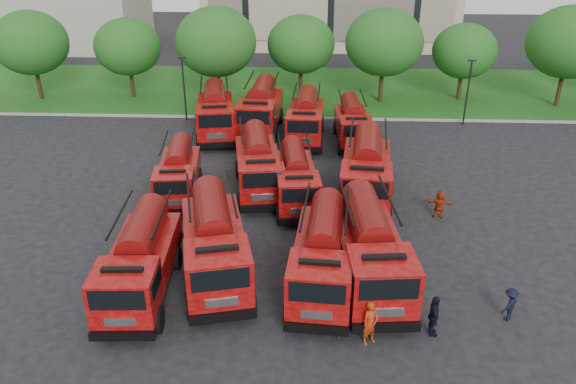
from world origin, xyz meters
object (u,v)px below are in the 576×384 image
Objects in this scene: fire_truck_8 at (215,112)px; firefighter_1 at (335,336)px; fire_truck_1 at (214,242)px; fire_truck_5 at (258,164)px; fire_truck_2 at (323,254)px; fire_truck_11 at (352,123)px; fire_truck_9 at (261,109)px; firefighter_2 at (431,334)px; firefighter_4 at (162,207)px; fire_truck_6 at (296,178)px; fire_truck_4 at (178,172)px; firefighter_5 at (438,217)px; firefighter_3 at (507,319)px; fire_truck_10 at (306,118)px; fire_truck_3 at (370,249)px; fire_truck_0 at (140,261)px; fire_truck_7 at (366,170)px; firefighter_0 at (369,342)px.

firefighter_1 is (8.22, -22.03, -1.75)m from fire_truck_8.
fire_truck_1 is 9.15m from fire_truck_5.
fire_truck_2 reaches higher than fire_truck_11.
fire_truck_9 is at bearing 162.29° from fire_truck_11.
fire_truck_2 reaches higher than firefighter_2.
fire_truck_9 is 5.37× the size of firefighter_4.
fire_truck_9 is (-3.00, 11.42, 0.29)m from fire_truck_6.
fire_truck_4 is (-8.34, 8.71, -0.23)m from fire_truck_2.
firefighter_1 is 11.58m from firefighter_5.
fire_truck_8 reaches higher than fire_truck_5.
firefighter_2 is (12.68, -11.73, -1.46)m from fire_truck_4.
fire_truck_4 is 11.52m from fire_truck_9.
fire_truck_6 is (-1.45, 8.12, -0.18)m from fire_truck_2.
firefighter_2 is at bearing -66.53° from fire_truck_5.
firefighter_4 is at bearing 54.30° from firefighter_2.
fire_truck_10 is at bearing -109.25° from firefighter_3.
fire_truck_3 is 20.25m from fire_truck_9.
firefighter_1 is at bearing 156.17° from firefighter_4.
firefighter_4 is at bearing -105.72° from fire_truck_8.
fire_truck_4 is 14.98m from firefighter_1.
fire_truck_8 reaches higher than fire_truck_6.
firefighter_4 is (-11.11, 6.68, -1.79)m from fire_truck_3.
fire_truck_9 is 4.92× the size of firefighter_5.
fire_truck_4 is 1.01× the size of fire_truck_11.
firefighter_1 is at bearing -75.48° from fire_truck_9.
fire_truck_8 is (0.16, 19.50, 0.09)m from fire_truck_0.
fire_truck_8 is at bearing 137.32° from firefighter_1.
fire_truck_7 reaches higher than fire_truck_2.
fire_truck_5 is 6.17m from firefighter_4.
fire_truck_0 is at bearing -121.45° from fire_truck_11.
fire_truck_6 reaches higher than firefighter_2.
firefighter_2 is (5.79, -11.14, -1.51)m from fire_truck_6.
firefighter_4 is (-13.38, 10.08, 0.00)m from firefighter_2.
fire_truck_4 is 0.83× the size of fire_truck_8.
fire_truck_5 reaches higher than firefighter_4.
fire_truck_8 reaches higher than firefighter_5.
fire_truck_3 reaches higher than fire_truck_4.
fire_truck_3 reaches higher than firefighter_0.
fire_truck_1 is 12.90m from firefighter_3.
fire_truck_3 is 4.36m from firefighter_0.
fire_truck_8 is (-9.82, 18.35, -0.04)m from fire_truck_3.
fire_truck_6 is at bearing -11.69° from fire_truck_4.
fire_truck_1 is at bearing 69.72° from firefighter_2.
fire_truck_10 reaches higher than firefighter_5.
fire_truck_8 is 3.39m from fire_truck_9.
fire_truck_8 is 24.94m from firefighter_2.
firefighter_1 is 1.04× the size of firefighter_3.
firefighter_4 is at bearing -139.38° from fire_truck_11.
fire_truck_11 is at bearing 6.82° from firefighter_2.
fire_truck_2 reaches higher than firefighter_5.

